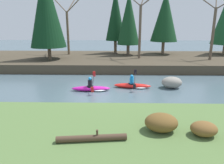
# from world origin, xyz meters

# --- Properties ---
(ground_plane) EXTENTS (90.00, 90.00, 0.00)m
(ground_plane) POSITION_xyz_m (0.00, 0.00, 0.00)
(ground_plane) COLOR #4C606B
(riverbank_near) EXTENTS (44.00, 7.49, 0.51)m
(riverbank_near) POSITION_xyz_m (0.00, -6.55, 0.26)
(riverbank_near) COLOR #56753D
(riverbank_near) RESTS_ON ground
(riverbank_far) EXTENTS (44.00, 10.30, 0.87)m
(riverbank_far) POSITION_xyz_m (0.00, 10.91, 0.44)
(riverbank_far) COLOR #473D2D
(riverbank_far) RESTS_ON ground
(conifer_tree_left) EXTENTS (3.67, 3.67, 9.14)m
(conifer_tree_left) POSITION_xyz_m (-6.74, 9.23, 6.07)
(conifer_tree_left) COLOR brown
(conifer_tree_left) RESTS_ON riverbank_far
(conifer_tree_mid_left) EXTENTS (2.41, 2.41, 7.78)m
(conifer_tree_mid_left) POSITION_xyz_m (0.24, 13.99, 5.54)
(conifer_tree_mid_left) COLOR brown
(conifer_tree_mid_left) RESTS_ON riverbank_far
(conifer_tree_centre) EXTENTS (2.63, 2.63, 7.19)m
(conifer_tree_centre) POSITION_xyz_m (1.77, 12.35, 5.08)
(conifer_tree_centre) COLOR brown
(conifer_tree_centre) RESTS_ON riverbank_far
(conifer_tree_mid_right) EXTENTS (3.22, 3.22, 7.43)m
(conifer_tree_mid_right) POSITION_xyz_m (6.11, 13.33, 5.35)
(conifer_tree_mid_right) COLOR brown
(conifer_tree_mid_right) RESTS_ON riverbank_far
(bare_tree_upstream) EXTENTS (3.69, 3.65, 6.71)m
(bare_tree_upstream) POSITION_xyz_m (-5.39, 12.74, 4.03)
(bare_tree_upstream) COLOR brown
(bare_tree_upstream) RESTS_ON riverbank_far
(bare_tree_mid_upstream) EXTENTS (4.07, 4.02, 7.42)m
(bare_tree_mid_upstream) POSITION_xyz_m (2.91, 10.05, 4.37)
(bare_tree_mid_upstream) COLOR brown
(bare_tree_mid_upstream) RESTS_ON riverbank_far
(bare_tree_mid_downstream) EXTENTS (3.83, 3.78, 6.97)m
(bare_tree_mid_downstream) POSITION_xyz_m (10.27, 9.24, 4.15)
(bare_tree_mid_downstream) COLOR brown
(bare_tree_mid_downstream) RESTS_ON riverbank_far
(shrub_clump_second) EXTENTS (1.31, 1.09, 0.71)m
(shrub_clump_second) POSITION_xyz_m (2.24, -5.86, 0.87)
(shrub_clump_second) COLOR brown
(shrub_clump_second) RESTS_ON riverbank_near
(shrub_clump_third) EXTENTS (1.02, 0.85, 0.55)m
(shrub_clump_third) POSITION_xyz_m (3.79, -6.20, 0.79)
(shrub_clump_third) COLOR brown
(shrub_clump_third) RESTS_ON riverbank_near
(kayaker_lead) EXTENTS (2.79, 2.07, 1.20)m
(kayaker_lead) POSITION_xyz_m (1.72, 1.65, 0.20)
(kayaker_lead) COLOR red
(kayaker_lead) RESTS_ON ground
(kayaker_middle) EXTENTS (2.78, 2.07, 1.20)m
(kayaker_middle) POSITION_xyz_m (-1.26, 0.88, 0.20)
(kayaker_middle) COLOR #C61999
(kayaker_middle) RESTS_ON ground
(boulder_midstream) EXTENTS (1.49, 1.16, 0.84)m
(boulder_midstream) POSITION_xyz_m (4.51, 1.74, 0.42)
(boulder_midstream) COLOR gray
(boulder_midstream) RESTS_ON ground
(driftwood_log) EXTENTS (2.58, 0.52, 0.44)m
(driftwood_log) POSITION_xyz_m (-0.44, -6.72, 0.64)
(driftwood_log) COLOR #4C3828
(driftwood_log) RESTS_ON riverbank_near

